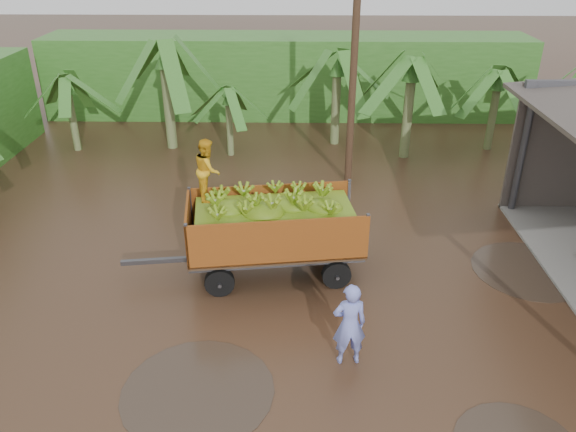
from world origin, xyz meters
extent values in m
plane|color=black|center=(0.00, 0.00, 0.00)|extent=(100.00, 100.00, 0.00)
cube|color=#2D661E|center=(-2.00, 16.00, 1.80)|extent=(22.00, 3.00, 3.60)
cube|color=#47474C|center=(-4.96, 1.64, 0.52)|extent=(1.71, 0.35, 0.11)
imported|color=gold|center=(-3.59, 2.22, 2.76)|extent=(0.67, 0.81, 1.53)
imported|color=#7A85DE|center=(-0.37, -1.32, 0.94)|extent=(0.73, 0.53, 1.87)
cylinder|color=#47301E|center=(0.32, 7.85, 3.70)|extent=(0.24, 0.24, 7.41)
camera|label=1|loc=(-1.42, -10.24, 7.93)|focal=35.00mm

